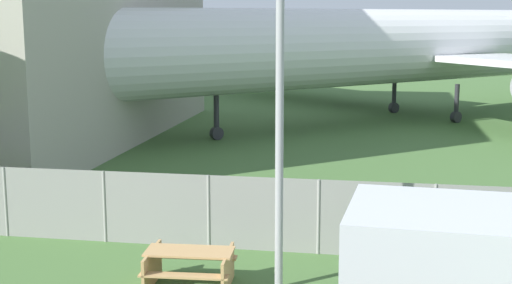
% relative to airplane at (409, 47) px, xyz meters
% --- Properties ---
extents(perimeter_fence, '(56.07, 0.07, 1.73)m').
position_rel_airplane_xyz_m(perimeter_fence, '(-5.18, -22.34, -2.90)').
color(perimeter_fence, gray).
rests_on(perimeter_fence, ground).
extents(airplane, '(33.29, 31.65, 11.27)m').
position_rel_airplane_xyz_m(airplane, '(0.00, 0.00, 0.00)').
color(airplane, white).
rests_on(airplane, ground).
extents(picnic_bench_near_cabin, '(1.82, 1.51, 0.76)m').
position_rel_airplane_xyz_m(picnic_bench_near_cabin, '(-4.97, -24.80, -3.29)').
color(picnic_bench_near_cabin, tan).
rests_on(picnic_bench_near_cabin, ground).
extents(light_mast, '(0.44, 0.44, 7.64)m').
position_rel_airplane_xyz_m(light_mast, '(-3.22, -24.55, 0.91)').
color(light_mast, '#99999E').
rests_on(light_mast, ground).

